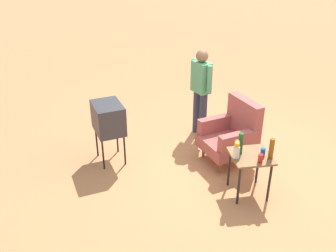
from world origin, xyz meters
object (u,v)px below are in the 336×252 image
object	(u,v)px
bottle_tall_amber	(272,149)
soda_can_red	(260,158)
bottle_wine_green	(240,143)
armchair	(232,133)
person_standing	(201,88)
flower_vase	(237,149)
side_table	(250,161)
tv_on_stand	(108,118)
soda_can_blue	(263,152)

from	to	relation	value
bottle_tall_amber	soda_can_red	bearing A→B (deg)	-65.80
bottle_wine_green	armchair	bearing A→B (deg)	168.68
person_standing	flower_vase	world-z (taller)	person_standing
bottle_wine_green	soda_can_red	size ratio (longest dim) A/B	2.62
bottle_tall_amber	flower_vase	world-z (taller)	bottle_tall_amber
side_table	tv_on_stand	distance (m)	2.33
side_table	flower_vase	bearing A→B (deg)	-81.48
armchair	flower_vase	bearing A→B (deg)	-15.08
side_table	bottle_tall_amber	distance (m)	0.36
tv_on_stand	armchair	bearing A→B (deg)	81.82
bottle_tall_amber	flower_vase	distance (m)	0.48
armchair	tv_on_stand	xyz separation A→B (m)	(-0.29, -1.99, 0.28)
tv_on_stand	soda_can_blue	world-z (taller)	tv_on_stand
side_table	soda_can_red	distance (m)	0.26
soda_can_blue	soda_can_red	distance (m)	0.17
armchair	soda_can_blue	bearing A→B (deg)	7.00
person_standing	flower_vase	bearing A→B (deg)	1.37
tv_on_stand	person_standing	bearing A→B (deg)	112.71
soda_can_blue	soda_can_red	bearing A→B (deg)	-32.00
person_standing	bottle_tall_amber	world-z (taller)	person_standing
bottle_tall_amber	flower_vase	xyz separation A→B (m)	(-0.08, -0.47, -0.00)
side_table	person_standing	distance (m)	1.99
person_standing	armchair	bearing A→B (deg)	17.28
tv_on_stand	soda_can_blue	size ratio (longest dim) A/B	8.44
bottle_tall_amber	tv_on_stand	bearing A→B (deg)	-121.20
soda_can_blue	person_standing	bearing A→B (deg)	-167.73
person_standing	soda_can_blue	bearing A→B (deg)	12.27
soda_can_blue	bottle_tall_amber	xyz separation A→B (m)	(0.06, 0.09, 0.09)
side_table	soda_can_blue	bearing A→B (deg)	72.89
soda_can_blue	flower_vase	distance (m)	0.39
side_table	flower_vase	world-z (taller)	flower_vase
soda_can_blue	flower_vase	size ratio (longest dim) A/B	0.46
side_table	tv_on_stand	size ratio (longest dim) A/B	0.63
person_standing	bottle_wine_green	size ratio (longest dim) A/B	5.12
soda_can_red	side_table	bearing A→B (deg)	-163.32
person_standing	soda_can_blue	distance (m)	2.03
soda_can_blue	flower_vase	bearing A→B (deg)	-91.60
armchair	flower_vase	xyz separation A→B (m)	(0.97, -0.26, 0.30)
side_table	soda_can_blue	world-z (taller)	soda_can_blue
armchair	side_table	world-z (taller)	armchair
armchair	soda_can_blue	xyz separation A→B (m)	(0.98, 0.12, 0.21)
side_table	soda_can_blue	xyz separation A→B (m)	(0.05, 0.15, 0.16)
person_standing	flower_vase	distance (m)	1.97
armchair	tv_on_stand	bearing A→B (deg)	-98.18
side_table	soda_can_red	bearing A→B (deg)	16.68
soda_can_red	flower_vase	distance (m)	0.34
person_standing	soda_can_blue	world-z (taller)	person_standing
armchair	soda_can_red	size ratio (longest dim) A/B	8.69
tv_on_stand	soda_can_red	xyz separation A→B (m)	(1.41, 2.02, -0.07)
side_table	bottle_tall_amber	bearing A→B (deg)	64.99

